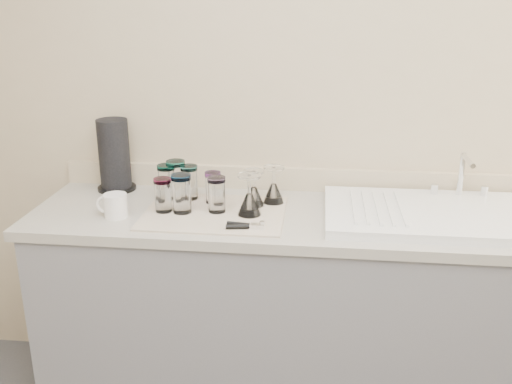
# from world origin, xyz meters

# --- Properties ---
(room_envelope) EXTENTS (3.54, 3.50, 2.52)m
(room_envelope) POSITION_xyz_m (0.00, 0.00, 1.56)
(room_envelope) COLOR #49494E
(room_envelope) RESTS_ON ground
(counter_unit) EXTENTS (2.06, 0.62, 0.90)m
(counter_unit) POSITION_xyz_m (0.00, 1.20, 0.45)
(counter_unit) COLOR slate
(counter_unit) RESTS_ON ground
(sink_unit) EXTENTS (0.82, 0.50, 0.22)m
(sink_unit) POSITION_xyz_m (0.55, 1.20, 0.92)
(sink_unit) COLOR white
(sink_unit) RESTS_ON counter_unit
(dish_towel) EXTENTS (0.55, 0.42, 0.01)m
(dish_towel) POSITION_xyz_m (-0.29, 1.15, 0.90)
(dish_towel) COLOR silver
(dish_towel) RESTS_ON counter_unit
(tumbler_teal) EXTENTS (0.07, 0.07, 0.15)m
(tumbler_teal) POSITION_xyz_m (-0.52, 1.29, 0.98)
(tumbler_teal) COLOR white
(tumbler_teal) RESTS_ON dish_towel
(tumbler_cyan) EXTENTS (0.07, 0.07, 0.14)m
(tumbler_cyan) POSITION_xyz_m (-0.43, 1.30, 0.98)
(tumbler_cyan) COLOR white
(tumbler_cyan) RESTS_ON dish_towel
(tumbler_purple) EXTENTS (0.07, 0.07, 0.13)m
(tumbler_purple) POSITION_xyz_m (-0.32, 1.27, 0.97)
(tumbler_purple) COLOR white
(tumbler_purple) RESTS_ON dish_towel
(tumbler_magenta) EXTENTS (0.07, 0.07, 0.14)m
(tumbler_magenta) POSITION_xyz_m (-0.50, 1.14, 0.98)
(tumbler_magenta) COLOR white
(tumbler_magenta) RESTS_ON dish_towel
(tumbler_blue) EXTENTS (0.08, 0.08, 0.15)m
(tumbler_blue) POSITION_xyz_m (-0.42, 1.14, 0.99)
(tumbler_blue) COLOR white
(tumbler_blue) RESTS_ON dish_towel
(tumbler_lavender) EXTENTS (0.07, 0.07, 0.14)m
(tumbler_lavender) POSITION_xyz_m (-0.28, 1.16, 0.98)
(tumbler_lavender) COLOR white
(tumbler_lavender) RESTS_ON dish_towel
(tumbler_extra) EXTENTS (0.08, 0.08, 0.16)m
(tumbler_extra) POSITION_xyz_m (-0.49, 1.32, 0.99)
(tumbler_extra) COLOR white
(tumbler_extra) RESTS_ON dish_towel
(goblet_back_left) EXTENTS (0.08, 0.08, 0.15)m
(goblet_back_left) POSITION_xyz_m (-0.15, 1.25, 0.96)
(goblet_back_left) COLOR white
(goblet_back_left) RESTS_ON dish_towel
(goblet_back_right) EXTENTS (0.09, 0.09, 0.15)m
(goblet_back_right) POSITION_xyz_m (-0.07, 1.29, 0.96)
(goblet_back_right) COLOR white
(goblet_back_right) RESTS_ON dish_towel
(goblet_front_left) EXTENTS (0.09, 0.09, 0.16)m
(goblet_front_left) POSITION_xyz_m (-0.15, 1.14, 0.96)
(goblet_front_left) COLOR white
(goblet_front_left) RESTS_ON dish_towel
(can_opener) EXTENTS (0.14, 0.05, 0.02)m
(can_opener) POSITION_xyz_m (-0.15, 1.01, 0.92)
(can_opener) COLOR silver
(can_opener) RESTS_ON dish_towel
(white_mug) EXTENTS (0.13, 0.10, 0.09)m
(white_mug) POSITION_xyz_m (-0.67, 1.08, 0.95)
(white_mug) COLOR white
(white_mug) RESTS_ON counter_unit
(paper_towel_roll) EXTENTS (0.17, 0.17, 0.31)m
(paper_towel_roll) POSITION_xyz_m (-0.78, 1.40, 1.05)
(paper_towel_roll) COLOR black
(paper_towel_roll) RESTS_ON counter_unit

